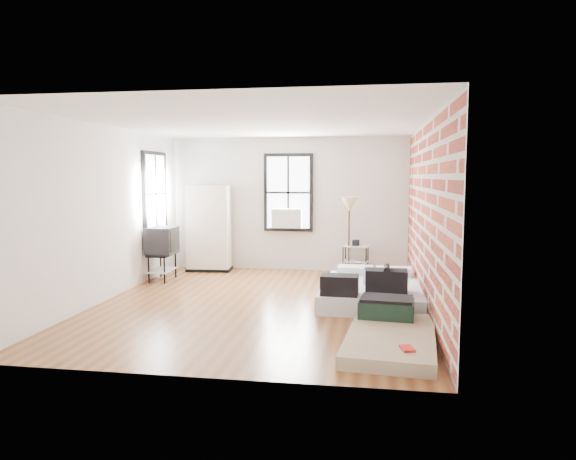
% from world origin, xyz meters
% --- Properties ---
extents(ground, '(6.00, 6.00, 0.00)m').
position_xyz_m(ground, '(0.00, 0.00, 0.00)').
color(ground, brown).
rests_on(ground, ground).
extents(room_shell, '(5.02, 6.02, 2.80)m').
position_xyz_m(room_shell, '(0.23, 0.36, 1.74)').
color(room_shell, silver).
rests_on(room_shell, ground).
extents(mattress_main, '(1.65, 2.18, 0.67)m').
position_xyz_m(mattress_main, '(1.74, 0.41, 0.19)').
color(mattress_main, white).
rests_on(mattress_main, ground).
extents(mattress_bare, '(1.20, 2.01, 0.41)m').
position_xyz_m(mattress_bare, '(1.94, -1.55, 0.12)').
color(mattress_bare, tan).
rests_on(mattress_bare, ground).
extents(wardrobe, '(0.95, 0.59, 1.81)m').
position_xyz_m(wardrobe, '(-1.64, 2.65, 0.90)').
color(wardrobe, black).
rests_on(wardrobe, ground).
extents(side_table, '(0.57, 0.48, 0.70)m').
position_xyz_m(side_table, '(1.43, 2.72, 0.47)').
color(side_table, black).
rests_on(side_table, ground).
extents(floor_lamp, '(0.34, 0.34, 1.58)m').
position_xyz_m(floor_lamp, '(1.29, 2.65, 1.35)').
color(floor_lamp, black).
rests_on(floor_lamp, ground).
extents(tv_stand, '(0.53, 0.74, 1.03)m').
position_xyz_m(tv_stand, '(-2.21, 1.50, 0.74)').
color(tv_stand, black).
rests_on(tv_stand, ground).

